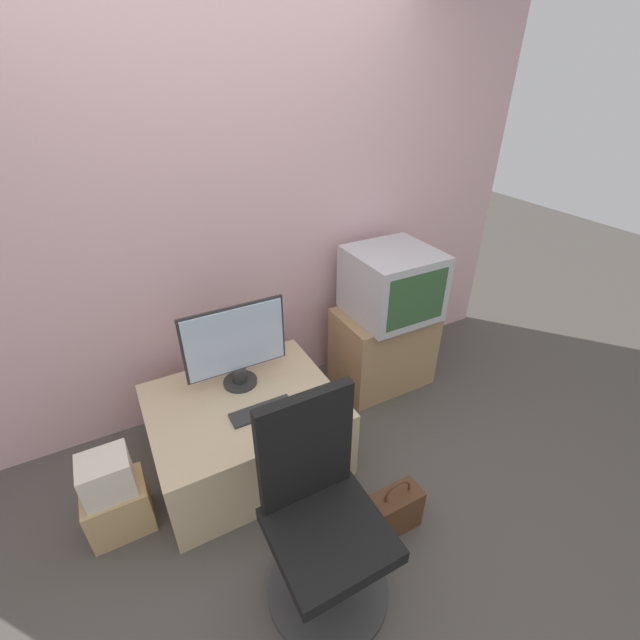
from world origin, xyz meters
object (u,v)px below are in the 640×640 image
(keyboard, at_px, (262,411))
(crt_tv, at_px, (392,283))
(handbag, at_px, (395,510))
(cardboard_box_lower, at_px, (119,508))
(office_chair, at_px, (321,523))
(main_monitor, at_px, (236,345))
(mouse, at_px, (302,397))

(keyboard, xyz_separation_m, crt_tv, (1.09, 0.36, 0.36))
(handbag, bearing_deg, cardboard_box_lower, 151.67)
(keyboard, distance_m, handbag, 0.85)
(keyboard, height_order, crt_tv, crt_tv)
(keyboard, height_order, handbag, keyboard)
(handbag, bearing_deg, office_chair, -173.32)
(main_monitor, xyz_separation_m, keyboard, (0.02, -0.29, -0.26))
(mouse, xyz_separation_m, crt_tv, (0.86, 0.36, 0.35))
(main_monitor, xyz_separation_m, crt_tv, (1.11, 0.07, 0.09))
(crt_tv, distance_m, office_chair, 1.58)
(mouse, distance_m, crt_tv, 0.99)
(crt_tv, bearing_deg, main_monitor, -176.53)
(main_monitor, height_order, keyboard, main_monitor)
(crt_tv, xyz_separation_m, handbag, (-0.65, -1.00, -0.69))
(cardboard_box_lower, bearing_deg, keyboard, -1.50)
(main_monitor, bearing_deg, mouse, -49.24)
(cardboard_box_lower, xyz_separation_m, handbag, (1.24, -0.67, -0.01))
(main_monitor, distance_m, crt_tv, 1.12)
(office_chair, distance_m, handbag, 0.54)
(keyboard, bearing_deg, mouse, -1.77)
(main_monitor, relative_size, cardboard_box_lower, 1.97)
(keyboard, relative_size, crt_tv, 0.64)
(crt_tv, bearing_deg, mouse, -156.91)
(main_monitor, height_order, crt_tv, crt_tv)
(main_monitor, relative_size, mouse, 9.08)
(office_chair, relative_size, handbag, 3.00)
(main_monitor, bearing_deg, office_chair, -89.44)
(main_monitor, distance_m, office_chair, 1.04)
(keyboard, relative_size, office_chair, 0.34)
(mouse, xyz_separation_m, office_chair, (-0.25, -0.69, -0.06))
(keyboard, distance_m, mouse, 0.23)
(crt_tv, height_order, office_chair, crt_tv)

